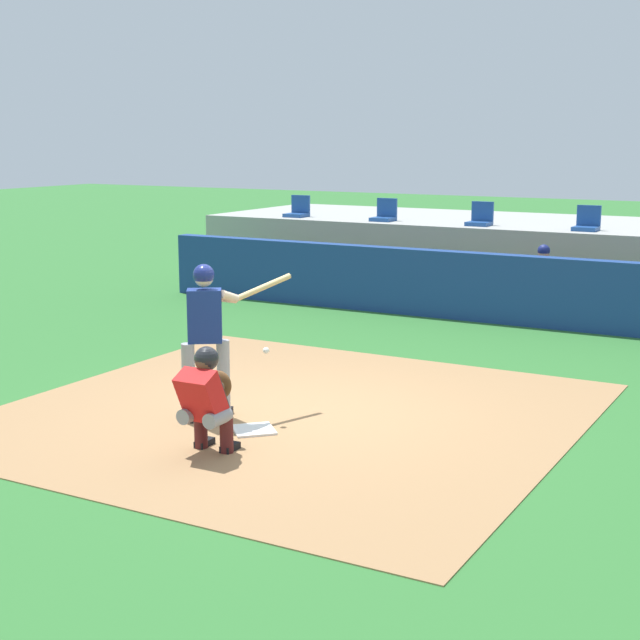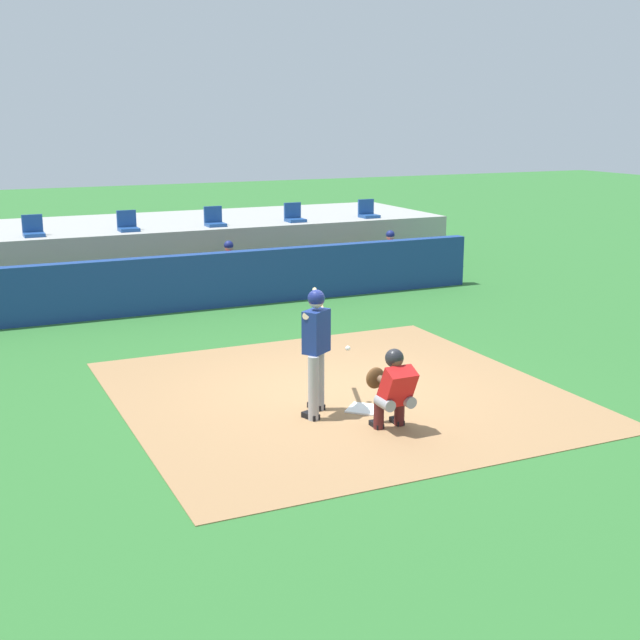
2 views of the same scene
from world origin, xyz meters
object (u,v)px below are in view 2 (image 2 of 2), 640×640
home_plate (364,409)px  batter_at_plate (316,344)px  dugout_player_0 (231,268)px  stadium_seat_5 (368,212)px  catcher_crouched (393,386)px  stadium_seat_2 (128,225)px  dugout_player_1 (392,256)px  stadium_seat_3 (215,221)px  stadium_seat_4 (294,216)px  stadium_seat_1 (33,230)px

home_plate → batter_at_plate: batter_at_plate is taller
dugout_player_0 → stadium_seat_5: bearing=23.8°
catcher_crouched → stadium_seat_2: (-1.07, 11.01, 0.93)m
dugout_player_1 → stadium_seat_3: (-3.97, 2.03, 0.86)m
stadium_seat_4 → stadium_seat_5: bearing=0.0°
stadium_seat_1 → stadium_seat_2: size_ratio=1.00×
batter_at_plate → stadium_seat_3: (1.77, 10.05, 0.50)m
stadium_seat_5 → batter_at_plate: bearing=-121.3°
catcher_crouched → dugout_player_1: 10.31m
catcher_crouched → dugout_player_0: (0.81, 8.98, 0.07)m
stadium_seat_1 → stadium_seat_2: (2.17, 0.00, 0.00)m
stadium_seat_2 → dugout_player_1: bearing=-18.4°
stadium_seat_1 → catcher_crouched: bearing=-73.6°
dugout_player_0 → stadium_seat_2: size_ratio=2.71×
stadium_seat_3 → stadium_seat_5: (4.33, 0.00, 0.00)m
batter_at_plate → catcher_crouched: batter_at_plate is taller
stadium_seat_2 → home_plate: bearing=-83.9°
batter_at_plate → catcher_crouched: 1.25m
home_plate → stadium_seat_4: stadium_seat_4 is taller
stadium_seat_1 → stadium_seat_3: (4.33, 0.00, 0.00)m
stadium_seat_3 → stadium_seat_5: bearing=0.0°
dugout_player_0 → stadium_seat_2: (-1.88, 2.03, 0.86)m
stadium_seat_4 → stadium_seat_1: bearing=180.0°
home_plate → stadium_seat_5: stadium_seat_5 is taller
catcher_crouched → stadium_seat_2: size_ratio=3.30×
dugout_player_1 → stadium_seat_5: 2.24m
batter_at_plate → dugout_player_0: batter_at_plate is taller
home_plate → stadium_seat_1: (-3.25, 10.18, 1.51)m
dugout_player_0 → stadium_seat_5: size_ratio=2.71×
dugout_player_0 → stadium_seat_4: 3.30m
batter_at_plate → stadium_seat_4: (3.94, 10.05, 0.50)m
dugout_player_0 → dugout_player_1: same height
catcher_crouched → stadium_seat_4: stadium_seat_4 is taller
dugout_player_1 → stadium_seat_5: bearing=79.8°
batter_at_plate → stadium_seat_2: (-0.40, 10.05, 0.50)m
stadium_seat_5 → stadium_seat_2: bearing=180.0°
catcher_crouched → stadium_seat_4: (3.26, 11.01, 0.93)m
stadium_seat_2 → stadium_seat_3: size_ratio=1.00×
stadium_seat_4 → stadium_seat_5: same height
dugout_player_1 → stadium_seat_2: 6.52m
stadium_seat_5 → catcher_crouched: bearing=-116.2°
stadium_seat_2 → dugout_player_0: bearing=-47.2°
dugout_player_0 → stadium_seat_1: (-4.05, 2.03, 0.86)m
stadium_seat_1 → dugout_player_1: bearing=-13.8°
stadium_seat_3 → stadium_seat_4: bearing=0.0°
catcher_crouched → stadium_seat_3: (1.09, 11.01, 0.93)m
home_plate → stadium_seat_2: 10.35m
batter_at_plate → stadium_seat_4: bearing=68.6°
stadium_seat_5 → home_plate: bearing=-118.0°
dugout_player_1 → stadium_seat_4: bearing=131.5°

